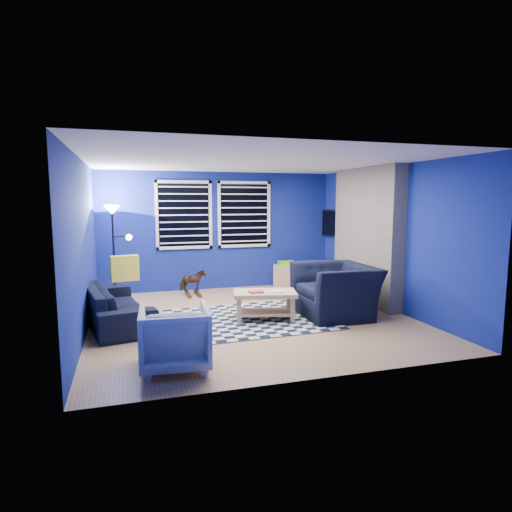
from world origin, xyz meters
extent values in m
plane|color=tan|center=(0.00, 0.00, 0.00)|extent=(5.00, 5.00, 0.00)
plane|color=white|center=(0.00, 0.00, 2.50)|extent=(5.00, 5.00, 0.00)
plane|color=navy|center=(0.00, 2.50, 1.25)|extent=(5.00, 0.00, 5.00)
plane|color=navy|center=(-2.50, 0.00, 1.25)|extent=(0.00, 5.00, 5.00)
plane|color=navy|center=(2.50, 0.00, 1.25)|extent=(0.00, 5.00, 5.00)
cube|color=gray|center=(2.37, 0.50, 1.25)|extent=(0.26, 2.00, 2.50)
cube|color=black|center=(2.23, 0.50, 0.35)|extent=(0.04, 0.70, 0.60)
cube|color=gray|center=(2.10, 0.50, 0.04)|extent=(0.50, 1.20, 0.08)
cube|color=black|center=(-0.75, 2.48, 1.60)|extent=(1.05, 0.02, 1.30)
cube|color=white|center=(-0.75, 2.47, 2.28)|extent=(1.17, 0.05, 0.06)
cube|color=white|center=(-0.75, 2.47, 0.92)|extent=(1.17, 0.05, 0.06)
cube|color=black|center=(0.55, 2.48, 1.60)|extent=(1.05, 0.02, 1.30)
cube|color=white|center=(0.55, 2.47, 2.28)|extent=(1.17, 0.05, 0.06)
cube|color=white|center=(0.55, 2.47, 0.92)|extent=(1.17, 0.05, 0.06)
cube|color=black|center=(2.45, 2.00, 1.40)|extent=(0.06, 1.00, 0.58)
cube|color=black|center=(2.42, 2.00, 1.40)|extent=(0.01, 0.92, 0.50)
cube|color=black|center=(-0.07, -0.08, 0.01)|extent=(2.58, 2.10, 0.02)
imported|color=black|center=(-2.10, 0.28, 0.30)|extent=(2.17, 1.19, 0.60)
imported|color=black|center=(1.37, -0.24, 0.42)|extent=(1.31, 1.15, 0.85)
imported|color=gray|center=(-1.42, -1.76, 0.36)|extent=(0.82, 0.84, 0.72)
imported|color=#482817|center=(-0.66, 1.98, 0.29)|extent=(0.37, 0.56, 0.43)
cube|color=tan|center=(0.17, -0.17, 0.43)|extent=(1.08, 0.77, 0.07)
cube|color=tan|center=(0.17, -0.17, 0.13)|extent=(0.98, 0.67, 0.03)
cube|color=#B13240|center=(0.00, -0.23, 0.48)|extent=(0.25, 0.21, 0.03)
cube|color=silver|center=(0.33, -0.30, 0.48)|extent=(0.20, 0.17, 0.03)
cube|color=tan|center=(-0.24, -0.39, 0.21)|extent=(0.08, 0.08, 0.39)
cube|color=tan|center=(0.58, -0.39, 0.21)|extent=(0.08, 0.08, 0.39)
cube|color=tan|center=(-0.24, 0.04, 0.21)|extent=(0.08, 0.08, 0.39)
cube|color=tan|center=(0.58, 0.04, 0.21)|extent=(0.08, 0.08, 0.39)
cube|color=tan|center=(1.46, 2.25, 0.24)|extent=(0.67, 0.56, 0.48)
cube|color=black|center=(1.46, 2.25, 0.24)|extent=(0.59, 0.50, 0.38)
cube|color=#79F11C|center=(1.46, 2.25, 0.53)|extent=(0.41, 0.36, 0.09)
cylinder|color=black|center=(-2.15, 1.90, 0.01)|extent=(0.23, 0.23, 0.03)
cylinder|color=black|center=(-2.15, 1.90, 0.85)|extent=(0.03, 0.03, 1.69)
cone|color=white|center=(-2.15, 1.90, 1.72)|extent=(0.30, 0.30, 0.17)
sphere|color=white|center=(-1.87, 1.86, 1.21)|extent=(0.11, 0.11, 0.11)
cube|color=yellow|center=(-1.95, 0.67, 0.81)|extent=(0.45, 0.21, 0.42)
camera|label=1|loc=(-1.88, -6.50, 1.90)|focal=30.00mm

